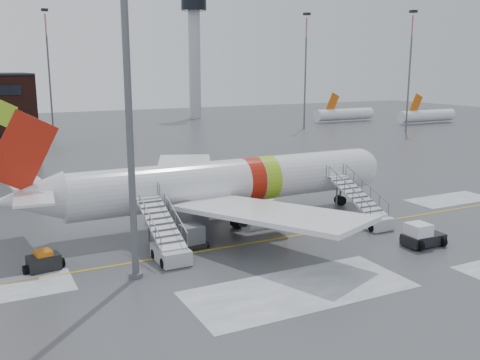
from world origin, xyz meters
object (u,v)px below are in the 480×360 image
airstair_fwd (367,213)px  airliner (220,183)px  airstair_aft (167,243)px  light_mast_near (127,60)px  baggage_tractor (44,262)px  pushback_tug (422,236)px  uld_container (192,237)px

airstair_fwd → airliner: bearing=148.7°
airstair_aft → light_mast_near: 13.12m
airstair_fwd → airstair_aft: size_ratio=1.00×
baggage_tractor → pushback_tug: bearing=-16.3°
airstair_aft → light_mast_near: light_mast_near is taller
airliner → pushback_tug: (10.84, -12.72, -2.63)m
airstair_aft → light_mast_near: (-2.98, -2.45, 12.54)m
airstair_aft → uld_container: 2.69m
baggage_tractor → light_mast_near: 14.51m
airstair_fwd → pushback_tug: airstair_fwd is taller
uld_container → airliner: bearing=48.2°
uld_container → light_mast_near: 14.35m
airliner → airstair_aft: size_ratio=4.55×
baggage_tractor → airstair_aft: bearing=-9.9°
airstair_aft → baggage_tractor: bearing=170.1°
pushback_tug → baggage_tractor: pushback_tug is taller
airstair_fwd → pushback_tug: (0.09, -6.18, -0.27)m
airliner → baggage_tractor: 16.28m
pushback_tug → light_mast_near: light_mast_near is taller
airstair_aft → pushback_tug: bearing=-19.0°
airstair_fwd → light_mast_near: size_ratio=0.29×
pushback_tug → baggage_tractor: 27.11m
baggage_tractor → airliner: bearing=18.6°
airliner → baggage_tractor: airliner is taller
light_mast_near → baggage_tractor: bearing=142.9°
uld_container → baggage_tractor: 10.46m
baggage_tractor → light_mast_near: light_mast_near is taller
airstair_aft → airstair_fwd: bearing=0.0°
uld_container → airstair_aft: bearing=-152.5°
airliner → pushback_tug: bearing=-49.6°
uld_container → baggage_tractor: bearing=179.0°
airstair_fwd → baggage_tractor: bearing=176.9°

